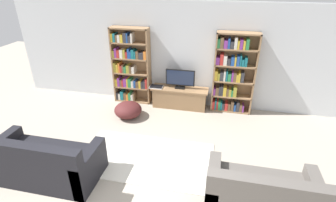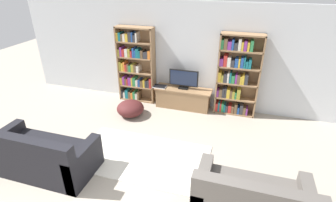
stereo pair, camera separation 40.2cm
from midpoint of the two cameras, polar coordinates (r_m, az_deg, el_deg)
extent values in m
cube|color=silver|center=(6.64, 0.62, 9.95)|extent=(8.80, 0.06, 2.60)
cube|color=#93704C|center=(7.07, -13.21, 7.65)|extent=(0.04, 0.30, 1.97)
cube|color=#93704C|center=(6.73, -5.89, 7.25)|extent=(0.04, 0.30, 1.97)
cube|color=#93704C|center=(7.01, -9.25, 7.83)|extent=(0.97, 0.04, 1.97)
cube|color=#93704C|center=(6.64, -10.30, 15.37)|extent=(0.97, 0.30, 0.04)
cube|color=#93704C|center=(7.26, -9.06, 0.25)|extent=(0.94, 0.30, 0.04)
cube|color=#333338|center=(7.36, -12.25, 1.36)|extent=(0.05, 0.24, 0.20)
cube|color=silver|center=(7.34, -11.82, 1.20)|extent=(0.05, 0.24, 0.17)
cube|color=#196B75|center=(7.30, -11.29, 1.40)|extent=(0.08, 0.24, 0.24)
cube|color=brown|center=(7.27, -10.68, 1.20)|extent=(0.07, 0.24, 0.20)
cube|color=orange|center=(7.25, -10.19, 1.06)|extent=(0.06, 0.24, 0.18)
cube|color=#2D7F47|center=(7.22, -9.71, 1.15)|extent=(0.06, 0.24, 0.22)
cube|color=silver|center=(7.21, -9.21, 0.95)|extent=(0.06, 0.24, 0.17)
cube|color=brown|center=(7.18, -8.81, 1.10)|extent=(0.05, 0.24, 0.23)
cube|color=#93704C|center=(7.10, -9.29, 3.10)|extent=(0.94, 0.30, 0.04)
cube|color=gold|center=(7.20, -12.51, 4.17)|extent=(0.07, 0.24, 0.20)
cube|color=#7F338C|center=(7.16, -12.02, 4.25)|extent=(0.06, 0.24, 0.23)
cube|color=brown|center=(7.15, -11.55, 4.05)|extent=(0.05, 0.24, 0.19)
cube|color=#B72D28|center=(7.13, -11.21, 3.99)|extent=(0.04, 0.24, 0.18)
cube|color=#7F338C|center=(7.10, -10.73, 4.14)|extent=(0.08, 0.24, 0.23)
cube|color=gold|center=(7.07, -10.24, 4.09)|extent=(0.04, 0.24, 0.22)
cube|color=#2D7F47|center=(7.05, -9.76, 4.08)|extent=(0.08, 0.24, 0.23)
cube|color=silver|center=(7.03, -9.17, 3.84)|extent=(0.06, 0.24, 0.18)
cube|color=#234C99|center=(7.01, -8.67, 3.84)|extent=(0.05, 0.24, 0.19)
cube|color=brown|center=(6.99, -8.13, 3.71)|extent=(0.07, 0.24, 0.17)
cube|color=gold|center=(6.96, -7.60, 3.79)|extent=(0.05, 0.24, 0.20)
cube|color=#333338|center=(6.94, -7.14, 3.69)|extent=(0.05, 0.24, 0.18)
cube|color=#333338|center=(6.92, -6.67, 3.73)|extent=(0.05, 0.24, 0.21)
cube|color=#B72D28|center=(6.89, -6.24, 3.90)|extent=(0.05, 0.24, 0.26)
cube|color=#93704C|center=(6.95, -9.53, 6.08)|extent=(0.94, 0.30, 0.04)
cube|color=#9E9333|center=(7.05, -12.86, 7.30)|extent=(0.06, 0.24, 0.25)
cube|color=gold|center=(7.03, -12.38, 7.14)|extent=(0.05, 0.24, 0.21)
cube|color=orange|center=(7.00, -11.97, 7.28)|extent=(0.04, 0.24, 0.25)
cube|color=#B72D28|center=(7.00, -11.58, 6.99)|extent=(0.05, 0.24, 0.18)
cube|color=brown|center=(6.97, -11.20, 7.06)|extent=(0.04, 0.24, 0.21)
cube|color=#2D7F47|center=(6.96, -10.76, 6.90)|extent=(0.06, 0.24, 0.17)
cube|color=#9E9333|center=(6.92, -10.18, 6.99)|extent=(0.08, 0.24, 0.20)
cube|color=brown|center=(6.90, -9.65, 6.92)|extent=(0.05, 0.24, 0.19)
cube|color=silver|center=(6.88, -9.08, 6.81)|extent=(0.07, 0.24, 0.17)
cube|color=#93704C|center=(6.82, -9.78, 9.17)|extent=(0.94, 0.30, 0.04)
cube|color=#9E9333|center=(6.95, -13.19, 10.10)|extent=(0.06, 0.24, 0.18)
cube|color=#7F338C|center=(6.91, -12.76, 10.32)|extent=(0.05, 0.24, 0.24)
cube|color=#B72D28|center=(6.89, -12.24, 10.13)|extent=(0.07, 0.24, 0.19)
cube|color=silver|center=(6.86, -11.60, 10.17)|extent=(0.08, 0.24, 0.21)
cube|color=#9E9333|center=(6.82, -11.00, 10.19)|extent=(0.06, 0.24, 0.22)
cube|color=#B72D28|center=(6.81, -10.50, 9.95)|extent=(0.05, 0.24, 0.16)
cube|color=#234C99|center=(6.78, -10.08, 10.27)|extent=(0.05, 0.24, 0.24)
cube|color=#234C99|center=(6.77, -9.67, 10.03)|extent=(0.04, 0.24, 0.19)
cube|color=#196B75|center=(6.74, -9.23, 10.17)|extent=(0.07, 0.24, 0.23)
cube|color=#196B75|center=(6.72, -8.72, 9.99)|extent=(0.04, 0.24, 0.19)
cube|color=brown|center=(6.70, -8.22, 10.00)|extent=(0.07, 0.24, 0.20)
cube|color=#333338|center=(6.68, -7.65, 9.86)|extent=(0.06, 0.24, 0.17)
cube|color=#333338|center=(6.66, -7.17, 9.88)|extent=(0.06, 0.24, 0.18)
cube|color=orange|center=(6.64, -6.62, 9.97)|extent=(0.07, 0.24, 0.20)
cube|color=#93704C|center=(6.72, -10.04, 12.37)|extent=(0.94, 0.30, 0.04)
cube|color=gold|center=(6.84, -13.57, 13.36)|extent=(0.05, 0.24, 0.21)
cube|color=#196B75|center=(6.82, -13.11, 13.39)|extent=(0.06, 0.24, 0.21)
cube|color=brown|center=(6.80, -12.63, 13.23)|extent=(0.04, 0.24, 0.17)
cube|color=silver|center=(6.77, -12.15, 13.26)|extent=(0.06, 0.24, 0.18)
cube|color=gold|center=(6.74, -11.56, 13.30)|extent=(0.07, 0.24, 0.19)
cube|color=#333338|center=(6.70, -10.92, 13.51)|extent=(0.08, 0.24, 0.24)
cube|color=#234C99|center=(6.68, -10.42, 13.48)|extent=(0.04, 0.24, 0.24)
cube|color=#333338|center=(6.67, -9.93, 13.22)|extent=(0.06, 0.24, 0.18)
cube|color=silver|center=(6.64, -9.50, 13.45)|extent=(0.04, 0.24, 0.23)
cube|color=#93704C|center=(6.43, 8.28, 6.15)|extent=(0.04, 0.30, 1.97)
cube|color=#93704C|center=(6.45, 16.64, 5.32)|extent=(0.04, 0.30, 1.97)
cube|color=#93704C|center=(6.55, 12.49, 6.16)|extent=(0.97, 0.04, 1.97)
cube|color=#93704C|center=(6.15, 13.38, 14.18)|extent=(0.97, 0.30, 0.04)
cube|color=#93704C|center=(6.82, 11.67, -1.85)|extent=(0.94, 0.30, 0.04)
cube|color=#B72D28|center=(6.76, 8.22, -0.65)|extent=(0.06, 0.24, 0.21)
cube|color=#196B75|center=(6.75, 8.68, -0.57)|extent=(0.04, 0.24, 0.24)
cube|color=#B72D28|center=(6.75, 9.03, -0.69)|extent=(0.04, 0.24, 0.22)
cube|color=#2D7F47|center=(6.75, 9.44, -0.73)|extent=(0.05, 0.24, 0.22)
cube|color=#196B75|center=(6.75, 9.86, -0.84)|extent=(0.04, 0.24, 0.20)
cube|color=#333338|center=(6.76, 10.29, -0.99)|extent=(0.05, 0.24, 0.17)
cube|color=#B72D28|center=(6.76, 10.90, -0.99)|extent=(0.07, 0.24, 0.19)
cube|color=brown|center=(6.76, 11.52, -1.07)|extent=(0.06, 0.24, 0.18)
cube|color=brown|center=(6.74, 12.15, -0.88)|extent=(0.07, 0.24, 0.25)
cube|color=#234C99|center=(6.76, 12.68, -1.22)|extent=(0.05, 0.24, 0.17)
cube|color=#333338|center=(6.75, 13.29, -1.00)|extent=(0.07, 0.24, 0.25)
cube|color=brown|center=(6.76, 13.88, -1.28)|extent=(0.06, 0.24, 0.19)
cube|color=#7F338C|center=(6.77, 14.35, -1.39)|extent=(0.04, 0.24, 0.17)
cube|color=#93704C|center=(6.64, 11.98, 1.14)|extent=(0.94, 0.30, 0.04)
cube|color=#7F338C|center=(6.59, 8.39, 2.27)|extent=(0.05, 0.24, 0.18)
cube|color=brown|center=(6.59, 8.97, 2.31)|extent=(0.07, 0.24, 0.20)
cube|color=#333338|center=(6.58, 9.55, 2.39)|extent=(0.05, 0.24, 0.23)
cube|color=#333338|center=(6.57, 10.01, 2.40)|extent=(0.04, 0.24, 0.25)
cube|color=gold|center=(6.58, 10.55, 2.25)|extent=(0.07, 0.24, 0.22)
cube|color=brown|center=(6.58, 11.14, 2.08)|extent=(0.05, 0.24, 0.20)
cube|color=#9E9333|center=(6.59, 11.65, 1.97)|extent=(0.06, 0.24, 0.18)
cube|color=#2D7F47|center=(6.59, 12.08, 1.86)|extent=(0.04, 0.24, 0.16)
cube|color=#9E9333|center=(6.57, 12.68, 2.18)|extent=(0.08, 0.24, 0.26)
cube|color=#93704C|center=(6.49, 12.31, 4.28)|extent=(0.94, 0.30, 0.04)
cube|color=gold|center=(6.43, 8.72, 5.70)|extent=(0.07, 0.24, 0.23)
cube|color=#9E9333|center=(6.44, 9.28, 5.40)|extent=(0.04, 0.24, 0.18)
cube|color=#333338|center=(6.43, 9.89, 5.49)|extent=(0.08, 0.24, 0.21)
cube|color=silver|center=(6.42, 10.50, 5.55)|extent=(0.04, 0.24, 0.24)
cube|color=#196B75|center=(6.42, 10.95, 5.55)|extent=(0.04, 0.24, 0.25)
cube|color=#2D7F47|center=(6.43, 11.50, 5.25)|extent=(0.08, 0.24, 0.19)
cube|color=#7F338C|center=(6.42, 12.12, 5.33)|extent=(0.04, 0.24, 0.23)
cube|color=brown|center=(6.43, 12.62, 5.27)|extent=(0.06, 0.24, 0.22)
cube|color=gold|center=(6.43, 13.08, 5.09)|extent=(0.04, 0.24, 0.19)
cube|color=gold|center=(6.43, 13.53, 5.19)|extent=(0.05, 0.24, 0.22)
cube|color=#333338|center=(6.43, 14.17, 5.20)|extent=(0.07, 0.24, 0.24)
cube|color=#93704C|center=(6.35, 12.66, 7.56)|extent=(0.94, 0.30, 0.04)
cube|color=#7F338C|center=(6.31, 9.01, 8.78)|extent=(0.08, 0.24, 0.18)
cube|color=#B72D28|center=(6.29, 9.85, 9.05)|extent=(0.08, 0.24, 0.26)
cube|color=silver|center=(6.30, 10.60, 8.83)|extent=(0.08, 0.24, 0.22)
cube|color=#333338|center=(6.30, 11.35, 8.52)|extent=(0.07, 0.24, 0.17)
cube|color=#234C99|center=(6.30, 12.13, 8.62)|extent=(0.08, 0.24, 0.21)
cube|color=gold|center=(6.30, 12.69, 8.58)|extent=(0.04, 0.24, 0.21)
cube|color=#234C99|center=(6.29, 13.25, 8.63)|extent=(0.06, 0.24, 0.23)
cube|color=#196B75|center=(6.29, 13.78, 8.66)|extent=(0.04, 0.24, 0.25)
cube|color=#196B75|center=(6.31, 14.22, 8.23)|extent=(0.05, 0.24, 0.17)
cube|color=#196B75|center=(6.30, 14.82, 8.35)|extent=(0.06, 0.24, 0.21)
cube|color=#93704C|center=(6.23, 13.02, 10.98)|extent=(0.94, 0.30, 0.04)
cube|color=#2D7F47|center=(6.20, 9.17, 12.41)|extent=(0.06, 0.24, 0.21)
cube|color=brown|center=(6.19, 9.86, 12.50)|extent=(0.08, 0.24, 0.24)
cube|color=#7F338C|center=(6.19, 10.65, 12.17)|extent=(0.08, 0.24, 0.19)
cube|color=#234C99|center=(6.19, 11.32, 12.31)|extent=(0.05, 0.24, 0.23)
cube|color=#333338|center=(6.19, 11.96, 11.94)|extent=(0.08, 0.24, 0.16)
cube|color=silver|center=(6.18, 12.73, 12.30)|extent=(0.06, 0.24, 0.26)
cube|color=gold|center=(6.19, 13.28, 11.94)|extent=(0.05, 0.24, 0.19)
cube|color=#7F338C|center=(6.19, 13.87, 12.00)|extent=(0.07, 0.24, 0.22)
cube|color=gold|center=(6.19, 14.47, 11.85)|extent=(0.05, 0.24, 0.20)
cube|color=#2D7F47|center=(6.19, 15.12, 11.95)|extent=(0.07, 0.24, 0.24)
cube|color=#8E6B47|center=(6.75, 0.85, 0.61)|extent=(1.35, 0.41, 0.49)
cube|color=#8E6B47|center=(6.64, 0.87, 2.63)|extent=(1.44, 0.44, 0.04)
cube|color=black|center=(6.64, 0.89, 2.93)|extent=(0.24, 0.16, 0.03)
cylinder|color=black|center=(6.62, 0.89, 3.25)|extent=(0.04, 0.04, 0.05)
cube|color=black|center=(6.53, 0.91, 5.09)|extent=(0.73, 0.04, 0.41)
cube|color=#19233D|center=(6.52, 0.87, 5.03)|extent=(0.68, 0.00, 0.37)
cube|color=silver|center=(6.70, -4.29, 3.07)|extent=(0.33, 0.25, 0.02)
cube|color=black|center=(6.70, -4.29, 3.18)|extent=(0.32, 0.24, 0.00)
cube|color=beige|center=(5.14, -7.17, -12.26)|extent=(2.50, 1.41, 0.02)
cube|color=black|center=(5.17, -27.02, -12.27)|extent=(1.85, 0.90, 0.44)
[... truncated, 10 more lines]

